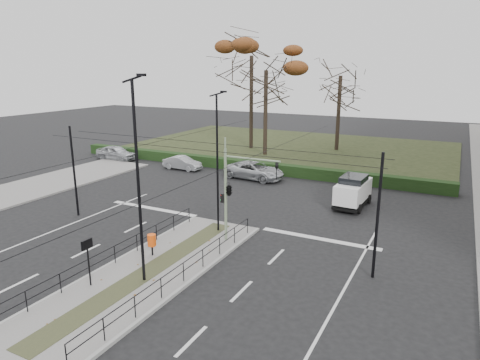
# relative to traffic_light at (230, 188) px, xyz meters

# --- Properties ---
(ground) EXTENTS (140.00, 140.00, 0.00)m
(ground) POSITION_rel_traffic_light_xyz_m (-1.68, -2.60, -3.17)
(ground) COLOR black
(ground) RESTS_ON ground
(median_island) EXTENTS (4.40, 15.00, 0.14)m
(median_island) POSITION_rel_traffic_light_xyz_m (-1.68, -5.10, -3.10)
(median_island) COLOR slate
(median_island) RESTS_ON ground
(park) EXTENTS (38.00, 26.00, 0.10)m
(park) POSITION_rel_traffic_light_xyz_m (-7.68, 29.40, -3.12)
(park) COLOR black
(park) RESTS_ON ground
(hedge) EXTENTS (38.00, 1.00, 1.00)m
(hedge) POSITION_rel_traffic_light_xyz_m (-7.68, 16.00, -2.67)
(hedge) COLOR black
(hedge) RESTS_ON ground
(median_railing) EXTENTS (4.14, 13.24, 0.92)m
(median_railing) POSITION_rel_traffic_light_xyz_m (-1.68, -5.20, -2.20)
(median_railing) COLOR black
(median_railing) RESTS_ON median_island
(catenary) EXTENTS (20.00, 34.00, 6.00)m
(catenary) POSITION_rel_traffic_light_xyz_m (-1.68, -0.98, 0.25)
(catenary) COLOR black
(catenary) RESTS_ON ground
(traffic_light) EXTENTS (3.54, 2.03, 5.21)m
(traffic_light) POSITION_rel_traffic_light_xyz_m (0.00, 0.00, 0.00)
(traffic_light) COLOR gray
(traffic_light) RESTS_ON median_island
(litter_bin) EXTENTS (0.44, 0.44, 1.13)m
(litter_bin) POSITION_rel_traffic_light_xyz_m (-2.66, -3.62, -2.22)
(litter_bin) COLOR black
(litter_bin) RESTS_ON median_island
(info_panel) EXTENTS (0.12, 0.57, 2.18)m
(info_panel) POSITION_rel_traffic_light_xyz_m (-3.14, -7.40, -1.32)
(info_panel) COLOR black
(info_panel) RESTS_ON median_island
(streetlamp_median_near) EXTENTS (0.77, 0.16, 9.20)m
(streetlamp_median_near) POSITION_rel_traffic_light_xyz_m (-1.28, -5.94, 1.65)
(streetlamp_median_near) COLOR black
(streetlamp_median_near) RESTS_ON median_island
(streetlamp_median_far) EXTENTS (0.69, 0.14, 8.21)m
(streetlamp_median_far) POSITION_rel_traffic_light_xyz_m (-1.36, 0.99, 1.14)
(streetlamp_median_far) COLOR black
(streetlamp_median_far) RESTS_ON median_island
(parked_car_first) EXTENTS (4.56, 1.88, 1.55)m
(parked_car_first) POSITION_rel_traffic_light_xyz_m (-21.51, 14.10, -2.40)
(parked_car_first) COLOR #A6A9AE
(parked_car_first) RESTS_ON ground
(parked_car_second) EXTENTS (3.90, 1.44, 1.28)m
(parked_car_second) POSITION_rel_traffic_light_xyz_m (-12.69, 13.66, -2.53)
(parked_car_second) COLOR #A6A9AE
(parked_car_second) RESTS_ON ground
(parked_car_fourth) EXTENTS (5.62, 2.99, 1.50)m
(parked_car_fourth) POSITION_rel_traffic_light_xyz_m (-4.96, 13.59, -2.42)
(parked_car_fourth) COLOR #A6A9AE
(parked_car_fourth) RESTS_ON ground
(white_van) EXTENTS (2.07, 4.17, 2.24)m
(white_van) POSITION_rel_traffic_light_xyz_m (4.61, 9.67, -2.00)
(white_van) COLOR white
(white_van) RESTS_ON ground
(rust_tree) EXTENTS (10.86, 10.86, 14.24)m
(rust_tree) POSITION_rel_traffic_light_xyz_m (-11.60, 26.73, 7.75)
(rust_tree) COLOR black
(rust_tree) RESTS_ON park
(bare_tree_center) EXTENTS (6.05, 6.05, 11.43)m
(bare_tree_center) POSITION_rel_traffic_light_xyz_m (-1.96, 30.23, 4.89)
(bare_tree_center) COLOR black
(bare_tree_center) RESTS_ON park
(bare_tree_near) EXTENTS (7.09, 7.09, 12.24)m
(bare_tree_near) POSITION_rel_traffic_light_xyz_m (-8.41, 23.71, 5.47)
(bare_tree_near) COLOR black
(bare_tree_near) RESTS_ON park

